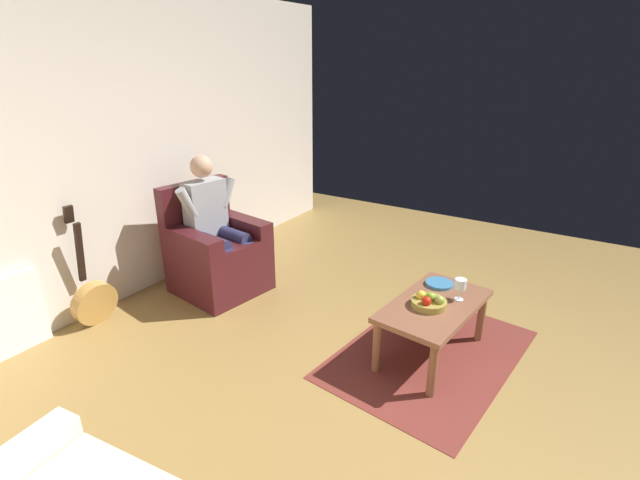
{
  "coord_description": "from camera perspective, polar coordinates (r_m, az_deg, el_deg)",
  "views": [
    {
      "loc": [
        2.61,
        0.51,
        2.11
      ],
      "look_at": [
        -0.45,
        -1.39,
        0.69
      ],
      "focal_mm": 26.04,
      "sensor_mm": 36.0,
      "label": 1
    }
  ],
  "objects": [
    {
      "name": "ground_plane",
      "position": [
        3.39,
        17.03,
        -18.0
      ],
      "size": [
        7.41,
        7.41,
        0.0
      ],
      "primitive_type": "plane",
      "color": "olive"
    },
    {
      "name": "person_seated",
      "position": [
        4.39,
        -12.85,
        2.32
      ],
      "size": [
        0.65,
        0.62,
        1.3
      ],
      "rotation": [
        0.0,
        0.0,
        -0.15
      ],
      "color": "#989A9E",
      "rests_on": "ground"
    },
    {
      "name": "guitar",
      "position": [
        4.35,
        -26.07,
        -6.51
      ],
      "size": [
        0.38,
        0.22,
        1.03
      ],
      "color": "#B5853F",
      "rests_on": "ground"
    },
    {
      "name": "fruit_bowl",
      "position": [
        3.44,
        13.25,
        -7.39
      ],
      "size": [
        0.25,
        0.25,
        0.11
      ],
      "color": "olive",
      "rests_on": "coffee_table"
    },
    {
      "name": "coffee_table",
      "position": [
        3.54,
        13.8,
        -8.53
      ],
      "size": [
        1.0,
        0.64,
        0.44
      ],
      "rotation": [
        0.0,
        0.0,
        -0.12
      ],
      "color": "brown",
      "rests_on": "ground"
    },
    {
      "name": "wine_glass_near",
      "position": [
        3.55,
        16.87,
        -5.33
      ],
      "size": [
        0.09,
        0.09,
        0.17
      ],
      "color": "silver",
      "rests_on": "coffee_table"
    },
    {
      "name": "wall_back",
      "position": [
        4.53,
        -22.41,
        10.49
      ],
      "size": [
        5.92,
        0.06,
        2.73
      ],
      "primitive_type": "cube",
      "color": "beige",
      "rests_on": "ground"
    },
    {
      "name": "rug",
      "position": [
        3.73,
        13.29,
        -13.42
      ],
      "size": [
        1.77,
        1.32,
        0.01
      ],
      "primitive_type": "cube",
      "rotation": [
        0.0,
        0.0,
        -0.12
      ],
      "color": "maroon",
      "rests_on": "ground"
    },
    {
      "name": "armchair",
      "position": [
        4.53,
        -12.63,
        -1.74
      ],
      "size": [
        0.84,
        0.85,
        1.02
      ],
      "rotation": [
        0.0,
        0.0,
        -0.15
      ],
      "color": "#411519",
      "rests_on": "ground"
    },
    {
      "name": "decorative_dish",
      "position": [
        3.78,
        14.46,
        -5.21
      ],
      "size": [
        0.21,
        0.21,
        0.02
      ],
      "primitive_type": "cylinder",
      "color": "teal",
      "rests_on": "coffee_table"
    }
  ]
}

